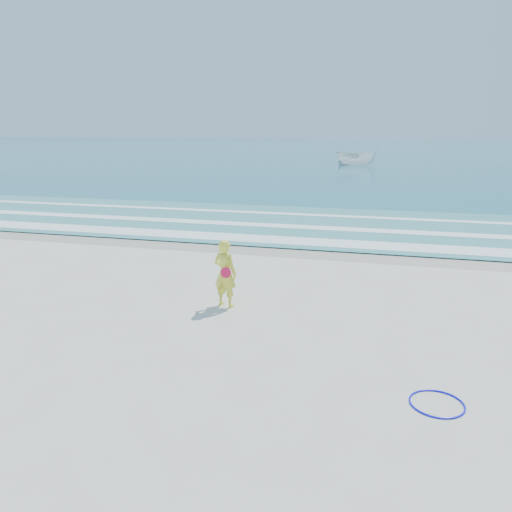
# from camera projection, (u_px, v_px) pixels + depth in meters

# --- Properties ---
(ground) EXTENTS (400.00, 400.00, 0.00)m
(ground) POSITION_uv_depth(u_px,v_px,m) (182.00, 348.00, 10.34)
(ground) COLOR silver
(ground) RESTS_ON ground
(wet_sand) EXTENTS (400.00, 2.40, 0.00)m
(wet_sand) POSITION_uv_depth(u_px,v_px,m) (277.00, 249.00, 18.76)
(wet_sand) COLOR #B2A893
(wet_sand) RESTS_ON ground
(ocean) EXTENTS (400.00, 190.00, 0.04)m
(ocean) POSITION_uv_depth(u_px,v_px,m) (372.00, 148.00, 108.61)
(ocean) COLOR #19727F
(ocean) RESTS_ON ground
(shallow) EXTENTS (400.00, 10.00, 0.01)m
(shallow) POSITION_uv_depth(u_px,v_px,m) (300.00, 224.00, 23.43)
(shallow) COLOR #59B7AD
(shallow) RESTS_ON ocean
(foam_near) EXTENTS (400.00, 1.40, 0.01)m
(foam_near) POSITION_uv_depth(u_px,v_px,m) (284.00, 240.00, 19.96)
(foam_near) COLOR white
(foam_near) RESTS_ON shallow
(foam_mid) EXTENTS (400.00, 0.90, 0.01)m
(foam_mid) POSITION_uv_depth(u_px,v_px,m) (297.00, 227.00, 22.68)
(foam_mid) COLOR white
(foam_mid) RESTS_ON shallow
(foam_far) EXTENTS (400.00, 0.60, 0.01)m
(foam_far) POSITION_uv_depth(u_px,v_px,m) (308.00, 215.00, 25.77)
(foam_far) COLOR white
(foam_far) RESTS_ON shallow
(hoop) EXTENTS (1.17, 1.17, 0.03)m
(hoop) POSITION_uv_depth(u_px,v_px,m) (437.00, 404.00, 8.21)
(hoop) COLOR #0D0EF1
(hoop) RESTS_ON ground
(boat) EXTENTS (4.86, 2.16, 1.83)m
(boat) POSITION_uv_depth(u_px,v_px,m) (356.00, 158.00, 58.98)
(boat) COLOR white
(boat) RESTS_ON ocean
(woman) EXTENTS (0.72, 0.58, 1.74)m
(woman) POSITION_uv_depth(u_px,v_px,m) (225.00, 273.00, 12.53)
(woman) COLOR yellow
(woman) RESTS_ON ground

